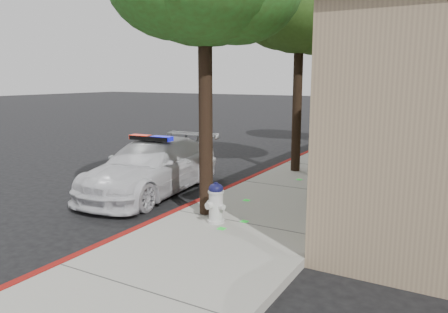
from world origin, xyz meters
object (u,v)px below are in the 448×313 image
street_tree_far (349,40)px  fire_hydrant (216,202)px  police_car (152,166)px  street_tree_mid (301,9)px

street_tree_far → fire_hydrant: bearing=-87.8°
police_car → street_tree_far: 10.55m
police_car → fire_hydrant: size_ratio=6.04×
street_tree_mid → street_tree_far: size_ratio=1.09×
street_tree_mid → police_car: bearing=-123.8°
street_tree_mid → street_tree_far: (-0.10, 5.93, -0.40)m
police_car → fire_hydrant: police_car is taller
police_car → street_tree_mid: bearing=51.1°
police_car → street_tree_far: street_tree_far is taller
street_tree_mid → street_tree_far: bearing=91.0°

